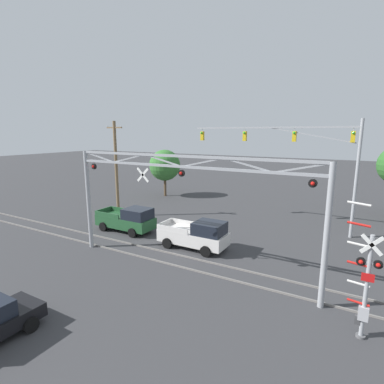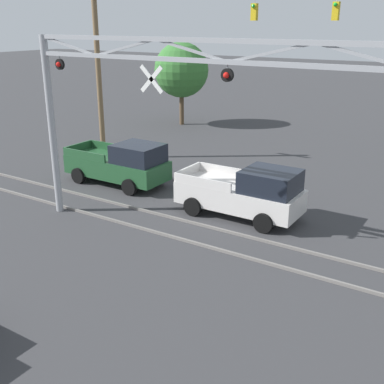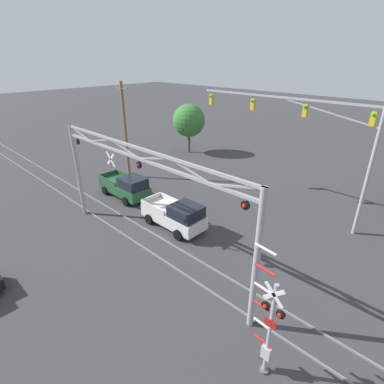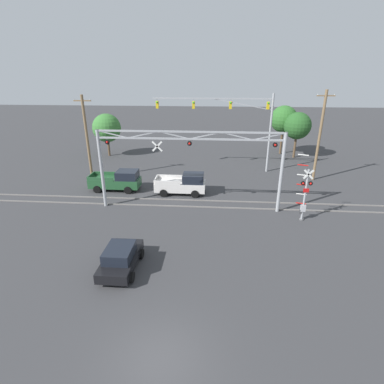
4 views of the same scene
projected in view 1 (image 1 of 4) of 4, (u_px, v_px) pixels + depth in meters
The scene contains 9 objects.
rail_track_near at pixel (185, 268), 17.71m from camera, with size 80.00×0.08×0.10m, color gray.
rail_track_far at pixel (196, 259), 18.93m from camera, with size 80.00×0.08×0.10m, color gray.
crossing_gantry at pixel (182, 193), 16.59m from camera, with size 15.26×0.30×6.74m.
crossing_signal_mast at pixel (364, 288), 11.41m from camera, with size 1.39×0.35×5.42m.
traffic_signal_span at pixel (309, 153), 23.48m from camera, with size 13.54×0.39×8.93m.
pickup_truck_lead at pixel (197, 235), 20.64m from camera, with size 4.83×2.17×2.04m.
pickup_truck_following at pixel (128, 220), 24.26m from camera, with size 4.96×2.17×2.04m.
utility_pole_left at pixel (116, 168), 28.05m from camera, with size 1.80×0.28×8.97m.
background_tree_far_right_verge at pixel (165, 165), 37.42m from camera, with size 3.87×3.87×5.85m.
Camera 1 is at (8.53, 1.05, 7.91)m, focal length 28.00 mm.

